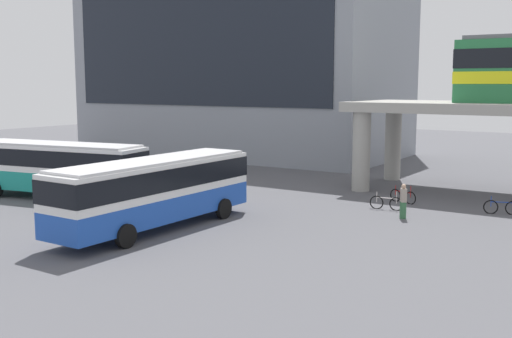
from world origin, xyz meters
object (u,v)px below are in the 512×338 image
(pedestrian_by_bike_rack, at_px, (403,202))
(bus_main, at_px, (155,186))
(bicycle_silver, at_px, (386,203))
(bicycle_red, at_px, (403,196))
(station_building, at_px, (241,60))
(bicycle_blue, at_px, (502,207))
(bus_secondary, at_px, (56,164))

(pedestrian_by_bike_rack, bearing_deg, bus_main, -136.16)
(bicycle_silver, bearing_deg, pedestrian_by_bike_rack, -47.36)
(pedestrian_by_bike_rack, bearing_deg, bicycle_red, 109.81)
(bicycle_red, height_order, bicycle_silver, same)
(station_building, xyz_separation_m, bicycle_blue, (27.14, -16.10, -8.44))
(bus_secondary, bearing_deg, station_building, 100.19)
(bicycle_red, bearing_deg, bus_secondary, -150.83)
(bicycle_blue, relative_size, pedestrian_by_bike_rack, 1.00)
(bus_secondary, height_order, bicycle_silver, bus_secondary)
(bus_main, xyz_separation_m, bicycle_silver, (7.21, 9.95, -1.63))
(station_building, distance_m, bicycle_silver, 29.64)
(bicycle_silver, bearing_deg, bus_secondary, -156.99)
(station_building, relative_size, bicycle_silver, 16.53)
(bus_secondary, xyz_separation_m, bicycle_blue, (22.55, 9.44, -1.63))
(station_building, distance_m, bus_main, 32.45)
(bus_main, distance_m, bicycle_silver, 12.39)
(bus_main, distance_m, pedestrian_by_bike_rack, 12.10)
(bicycle_red, distance_m, bicycle_blue, 5.29)
(bicycle_red, height_order, bicycle_blue, same)
(bicycle_red, xyz_separation_m, bicycle_blue, (5.28, -0.20, 0.00))
(bus_main, xyz_separation_m, pedestrian_by_bike_rack, (8.69, 8.34, -1.18))
(bus_secondary, bearing_deg, bicycle_red, 29.17)
(bus_main, distance_m, bus_secondary, 10.34)
(station_building, xyz_separation_m, bicycle_red, (21.85, -15.90, -8.44))
(bicycle_blue, xyz_separation_m, bicycle_silver, (-5.34, -2.13, 0.00))
(bus_secondary, relative_size, bicycle_red, 6.61)
(station_building, xyz_separation_m, bus_secondary, (4.59, -25.54, -6.81))
(bus_secondary, xyz_separation_m, pedestrian_by_bike_rack, (18.68, 5.70, -1.18))
(pedestrian_by_bike_rack, bearing_deg, bus_secondary, -163.03)
(bus_main, bearing_deg, station_building, 117.36)
(bus_secondary, distance_m, bicycle_silver, 18.76)
(bus_secondary, relative_size, bicycle_silver, 6.35)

